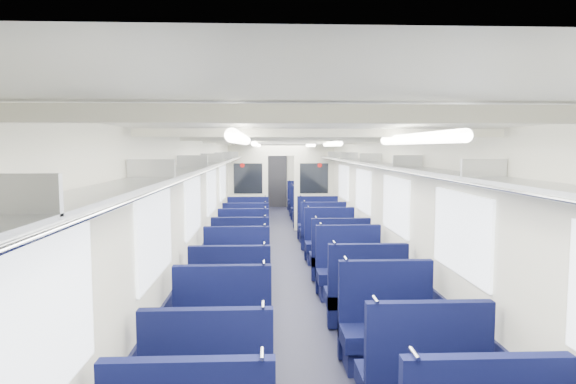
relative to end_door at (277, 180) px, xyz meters
name	(u,v)px	position (x,y,z in m)	size (l,w,h in m)	color
floor	(287,260)	(0.00, -8.94, -1.00)	(2.80, 18.00, 0.01)	black
ceiling	(287,140)	(0.00, -8.94, 1.35)	(2.80, 18.00, 0.01)	white
wall_left	(214,201)	(-1.40, -8.94, 0.18)	(0.02, 18.00, 2.35)	beige
dado_left	(216,243)	(-1.39, -8.94, -0.65)	(0.03, 17.90, 0.70)	#0F1234
wall_right	(358,201)	(1.40, -8.94, 0.18)	(0.02, 18.00, 2.35)	beige
dado_right	(357,242)	(1.39, -8.94, -0.65)	(0.03, 17.90, 0.70)	#0F1234
wall_far	(277,176)	(0.00, 0.06, 0.18)	(2.80, 0.02, 2.35)	beige
luggage_rack_left	(224,160)	(-1.21, -8.94, 0.97)	(0.36, 17.40, 0.18)	#B2B5BA
luggage_rack_right	(349,160)	(1.21, -8.94, 0.97)	(0.36, 17.40, 0.18)	#B2B5BA
windows	(288,190)	(0.00, -9.40, 0.42)	(2.78, 15.60, 0.75)	white
ceiling_fittings	(287,143)	(0.00, -9.20, 1.29)	(2.70, 16.06, 0.11)	silver
end_door	(277,180)	(0.00, 0.00, 0.00)	(0.75, 0.06, 2.00)	black
bulkhead	(281,185)	(0.00, -5.36, 0.23)	(2.80, 0.10, 2.35)	silver
seat_6	(222,342)	(-0.83, -13.87, -0.67)	(0.97, 0.54, 1.09)	#0D113E
seat_7	(388,333)	(0.83, -13.73, -0.67)	(0.97, 0.54, 1.09)	#0D113E
seat_8	(231,302)	(-0.83, -12.62, -0.67)	(0.97, 0.54, 1.09)	#0D113E
seat_9	(365,299)	(0.83, -12.58, -0.67)	(0.97, 0.54, 1.09)	#0D113E
seat_10	(237,277)	(-0.83, -11.45, -0.67)	(0.97, 0.54, 1.09)	#0D113E
seat_11	(349,274)	(0.83, -11.38, -0.67)	(0.97, 0.54, 1.09)	#0D113E
seat_12	(241,258)	(-0.83, -10.20, -0.67)	(0.97, 0.54, 1.09)	#0D113E
seat_13	(339,260)	(0.83, -10.39, -0.67)	(0.97, 0.54, 1.09)	#0D113E
seat_14	(243,247)	(-0.83, -9.29, -0.67)	(0.97, 0.54, 1.09)	#0D113E
seat_15	(330,245)	(0.83, -9.15, -0.67)	(0.97, 0.54, 1.09)	#0D113E
seat_16	(246,236)	(-0.83, -8.04, -0.67)	(0.97, 0.54, 1.09)	#0D113E
seat_17	(323,234)	(0.83, -7.92, -0.67)	(0.97, 0.54, 1.09)	#0D113E
seat_18	(248,228)	(-0.83, -6.98, -0.67)	(0.97, 0.54, 1.09)	#0D113E
seat_19	(318,227)	(0.83, -6.92, -0.67)	(0.97, 0.54, 1.09)	#0D113E
seat_20	(251,215)	(-0.83, -4.75, -0.67)	(0.97, 0.54, 1.09)	#0D113E
seat_21	(310,216)	(0.83, -4.90, -0.67)	(0.97, 0.54, 1.09)	#0D113E
seat_22	(252,210)	(-0.83, -3.60, -0.67)	(0.97, 0.54, 1.09)	#0D113E
seat_23	(307,210)	(0.83, -3.65, -0.67)	(0.97, 0.54, 1.09)	#0D113E
seat_24	(253,206)	(-0.83, -2.54, -0.67)	(0.97, 0.54, 1.09)	#0D113E
seat_25	(304,206)	(0.83, -2.60, -0.67)	(0.97, 0.54, 1.09)	#0D113E
seat_26	(254,202)	(-0.83, -1.36, -0.67)	(0.97, 0.54, 1.09)	#0D113E
seat_27	(301,202)	(0.83, -1.29, -0.67)	(0.97, 0.54, 1.09)	#0D113E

